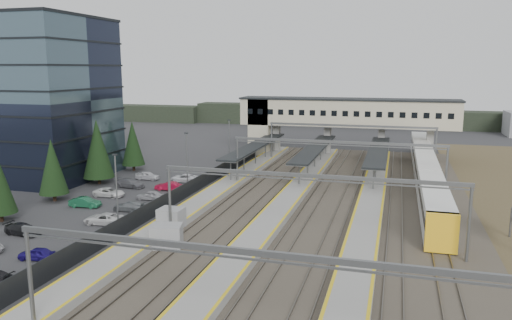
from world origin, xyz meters
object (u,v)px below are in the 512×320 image
(relay_cabin_far, at_px, (171,219))
(footbridge, at_px, (332,115))
(train, at_px, (426,170))
(office_building, at_px, (23,98))
(relay_cabin_near, at_px, (167,237))

(relay_cabin_far, distance_m, footbridge, 49.97)
(train, bearing_deg, office_building, -169.34)
(relay_cabin_far, distance_m, train, 39.92)
(relay_cabin_far, xyz_separation_m, train, (26.66, 29.71, 0.93))
(office_building, height_order, train, office_building)
(office_building, relative_size, relay_cabin_near, 7.46)
(relay_cabin_near, height_order, relay_cabin_far, relay_cabin_near)
(office_building, height_order, footbridge, office_building)
(office_building, distance_m, relay_cabin_far, 39.66)
(office_building, xyz_separation_m, relay_cabin_near, (35.42, -23.82, -11.02))
(office_building, relative_size, footbridge, 0.60)
(office_building, bearing_deg, relay_cabin_far, -28.91)
(relay_cabin_far, relative_size, footbridge, 0.06)
(relay_cabin_far, bearing_deg, office_building, 151.09)
(office_building, bearing_deg, train, 10.66)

